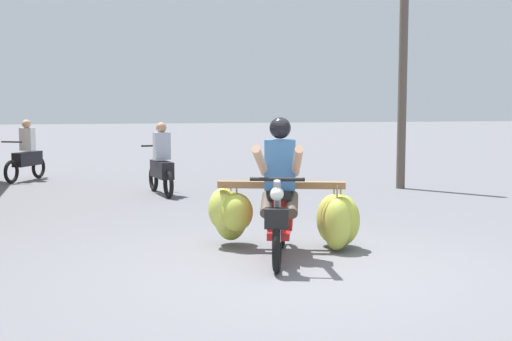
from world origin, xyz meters
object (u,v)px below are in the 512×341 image
(motorbike_main_loaded, at_px, (287,211))
(utility_pole, at_px, (403,56))
(motorbike_distant_ahead_left, at_px, (27,156))
(motorbike_distant_ahead_right, at_px, (161,166))

(motorbike_main_loaded, relative_size, utility_pole, 0.36)
(motorbike_distant_ahead_left, bearing_deg, motorbike_distant_ahead_right, -51.20)
(motorbike_main_loaded, xyz_separation_m, utility_pole, (4.12, 5.06, 2.25))
(motorbike_main_loaded, xyz_separation_m, motorbike_distant_ahead_left, (-3.49, 8.62, 0.09))
(motorbike_distant_ahead_right, distance_m, utility_pole, 5.39)
(motorbike_distant_ahead_left, relative_size, motorbike_distant_ahead_right, 0.91)
(motorbike_main_loaded, bearing_deg, motorbike_distant_ahead_left, 112.02)
(motorbike_main_loaded, relative_size, motorbike_distant_ahead_right, 1.21)
(motorbike_main_loaded, height_order, motorbike_distant_ahead_right, motorbike_main_loaded)
(motorbike_distant_ahead_left, xyz_separation_m, utility_pole, (7.61, -3.56, 2.16))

